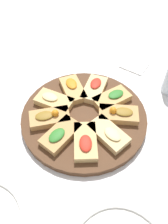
# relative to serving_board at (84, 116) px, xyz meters

# --- Properties ---
(ground_plane) EXTENTS (3.00, 3.00, 0.00)m
(ground_plane) POSITION_rel_serving_board_xyz_m (0.00, 0.00, -0.01)
(ground_plane) COLOR white
(serving_board) EXTENTS (0.41, 0.41, 0.02)m
(serving_board) POSITION_rel_serving_board_xyz_m (0.00, 0.00, 0.00)
(serving_board) COLOR #51331E
(serving_board) RESTS_ON ground_plane
(focaccia_slice_0) EXTENTS (0.11, 0.14, 0.03)m
(focaccia_slice_0) POSITION_rel_serving_board_xyz_m (-0.05, 0.10, 0.02)
(focaccia_slice_0) COLOR #DBB775
(focaccia_slice_0) RESTS_ON serving_board
(focaccia_slice_1) EXTENTS (0.14, 0.12, 0.03)m
(focaccia_slice_1) POSITION_rel_serving_board_xyz_m (-0.10, 0.05, 0.02)
(focaccia_slice_1) COLOR #E5C689
(focaccia_slice_1) RESTS_ON serving_board
(focaccia_slice_2) EXTENTS (0.14, 0.10, 0.04)m
(focaccia_slice_2) POSITION_rel_serving_board_xyz_m (-0.11, -0.03, 0.02)
(focaccia_slice_2) COLOR tan
(focaccia_slice_2) RESTS_ON serving_board
(focaccia_slice_3) EXTENTS (0.13, 0.14, 0.03)m
(focaccia_slice_3) POSITION_rel_serving_board_xyz_m (-0.07, -0.09, 0.02)
(focaccia_slice_3) COLOR tan
(focaccia_slice_3) RESTS_ON serving_board
(focaccia_slice_4) EXTENTS (0.07, 0.13, 0.03)m
(focaccia_slice_4) POSITION_rel_serving_board_xyz_m (0.01, -0.11, 0.02)
(focaccia_slice_4) COLOR #E5C689
(focaccia_slice_4) RESTS_ON serving_board
(focaccia_slice_5) EXTENTS (0.13, 0.14, 0.03)m
(focaccia_slice_5) POSITION_rel_serving_board_xyz_m (0.08, -0.08, 0.02)
(focaccia_slice_5) COLOR tan
(focaccia_slice_5) RESTS_ON serving_board
(focaccia_slice_6) EXTENTS (0.13, 0.07, 0.03)m
(focaccia_slice_6) POSITION_rel_serving_board_xyz_m (0.11, -0.01, 0.02)
(focaccia_slice_6) COLOR #DBB775
(focaccia_slice_6) RESTS_ON serving_board
(focaccia_slice_7) EXTENTS (0.14, 0.13, 0.04)m
(focaccia_slice_7) POSITION_rel_serving_board_xyz_m (0.09, 0.06, 0.02)
(focaccia_slice_7) COLOR tan
(focaccia_slice_7) RESTS_ON serving_board
(focaccia_slice_8) EXTENTS (0.10, 0.14, 0.03)m
(focaccia_slice_8) POSITION_rel_serving_board_xyz_m (0.03, 0.11, 0.02)
(focaccia_slice_8) COLOR tan
(focaccia_slice_8) RESTS_ON serving_board
(napkin_stack) EXTENTS (0.12, 0.11, 0.01)m
(napkin_stack) POSITION_rel_serving_board_xyz_m (-0.09, -0.34, -0.01)
(napkin_stack) COLOR white
(napkin_stack) RESTS_ON ground_plane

